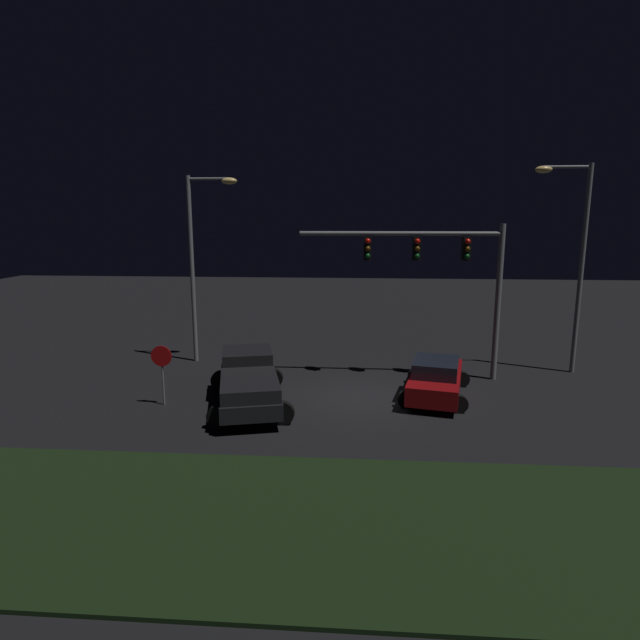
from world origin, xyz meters
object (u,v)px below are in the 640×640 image
traffic_signal_gantry (440,263)px  street_lamp_left (200,248)px  pickup_truck (248,378)px  stop_sign (162,364)px  street_lamp_right (573,246)px  car_sedan (436,378)px

traffic_signal_gantry → street_lamp_left: size_ratio=0.97×
pickup_truck → street_lamp_left: 7.88m
stop_sign → street_lamp_right: bearing=18.3°
traffic_signal_gantry → pickup_truck: bearing=-152.9°
street_lamp_right → pickup_truck: bearing=-158.9°
pickup_truck → car_sedan: (6.94, 1.29, -0.26)m
pickup_truck → street_lamp_right: (13.05, 5.04, 4.54)m
pickup_truck → street_lamp_left: bearing=16.5°
car_sedan → street_lamp_left: size_ratio=0.55×
traffic_signal_gantry → street_lamp_right: street_lamp_right is taller
car_sedan → traffic_signal_gantry: bearing=4.7°
traffic_signal_gantry → stop_sign: 11.60m
pickup_truck → street_lamp_left: street_lamp_left is taller
street_lamp_left → street_lamp_right: bearing=-2.2°
pickup_truck → car_sedan: bearing=-93.2°
pickup_truck → stop_sign: size_ratio=2.57×
traffic_signal_gantry → street_lamp_left: 10.77m
street_lamp_left → stop_sign: street_lamp_left is taller
car_sedan → street_lamp_right: 8.63m
pickup_truck → car_sedan: pickup_truck is taller
pickup_truck → car_sedan: size_ratio=1.22×
street_lamp_left → pickup_truck: bearing=-59.8°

